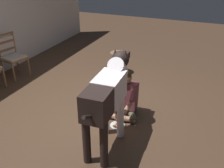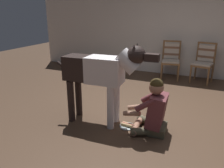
{
  "view_description": "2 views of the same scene",
  "coord_description": "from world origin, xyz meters",
  "views": [
    {
      "loc": [
        -3.63,
        -1.81,
        2.56
      ],
      "look_at": [
        -0.29,
        -0.43,
        0.73
      ],
      "focal_mm": 41.52,
      "sensor_mm": 36.0,
      "label": 1
    },
    {
      "loc": [
        0.71,
        -3.49,
        1.74
      ],
      "look_at": [
        -0.57,
        -0.6,
        0.69
      ],
      "focal_mm": 35.96,
      "sensor_mm": 36.0,
      "label": 2
    }
  ],
  "objects": [
    {
      "name": "large_dog",
      "position": [
        -0.77,
        -0.56,
        0.84
      ],
      "size": [
        1.64,
        0.39,
        1.3
      ],
      "color": "silver",
      "rests_on": "ground"
    },
    {
      "name": "dining_chair_right_of_pair",
      "position": [
        0.59,
        2.42,
        0.54
      ],
      "size": [
        0.54,
        0.54,
        0.98
      ],
      "color": "brown",
      "rests_on": "ground"
    },
    {
      "name": "dining_chair_left_of_pair",
      "position": [
        -0.21,
        2.42,
        0.54
      ],
      "size": [
        0.53,
        0.53,
        0.98
      ],
      "color": "brown",
      "rests_on": "ground"
    },
    {
      "name": "hot_dog_on_plate",
      "position": [
        -0.33,
        -0.54,
        0.03
      ],
      "size": [
        0.25,
        0.25,
        0.06
      ],
      "color": "silver",
      "rests_on": "ground"
    },
    {
      "name": "back_wall",
      "position": [
        0.0,
        2.85,
        1.3
      ],
      "size": [
        8.92,
        0.1,
        2.6
      ],
      "primitive_type": "cube",
      "color": "silver",
      "rests_on": "ground"
    },
    {
      "name": "person_sitting_on_floor",
      "position": [
        0.05,
        -0.53,
        0.34
      ],
      "size": [
        0.64,
        0.58,
        0.83
      ],
      "color": "brown",
      "rests_on": "ground"
    },
    {
      "name": "ground_plane",
      "position": [
        0.0,
        0.0,
        0.0
      ],
      "size": [
        15.44,
        15.44,
        0.0
      ],
      "primitive_type": "plane",
      "color": "#4B3424"
    }
  ]
}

